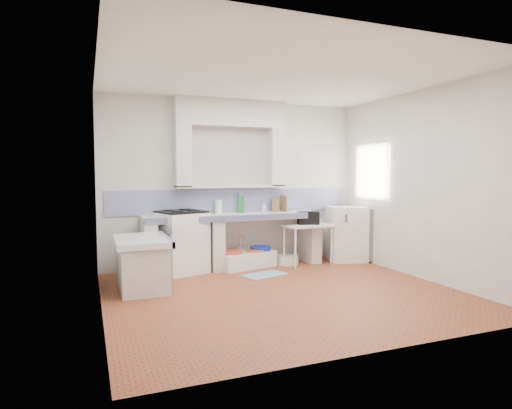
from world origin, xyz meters
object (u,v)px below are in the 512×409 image
object	(u,v)px
stove	(182,243)
side_table	(308,245)
fridge	(346,233)
sink	(245,260)

from	to	relation	value
stove	side_table	distance (m)	2.16
stove	fridge	size ratio (longest dim) A/B	0.98
stove	sink	world-z (taller)	stove
sink	fridge	xyz separation A→B (m)	(1.91, -0.13, 0.37)
side_table	fridge	xyz separation A→B (m)	(0.82, 0.07, 0.14)
stove	sink	bearing A→B (deg)	-18.00
side_table	stove	bearing A→B (deg)	169.17
sink	side_table	bearing A→B (deg)	-25.68
stove	sink	size ratio (longest dim) A/B	0.97
fridge	side_table	bearing A→B (deg)	-157.57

